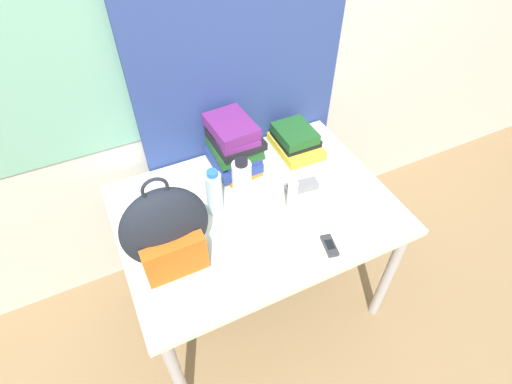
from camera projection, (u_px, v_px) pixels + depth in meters
ground_plane at (293, 362)px, 2.03m from camera, size 12.00×12.00×0.00m
wall_back at (203, 50)px, 1.72m from camera, size 6.00×0.06×2.50m
curtain_blue at (241, 48)px, 1.73m from camera, size 1.02×0.04×2.50m
desk at (256, 220)px, 1.83m from camera, size 1.20×0.86×0.74m
backpack at (166, 231)px, 1.44m from camera, size 0.33×0.20×0.44m
book_stack_left at (234, 145)px, 1.85m from camera, size 0.22×0.26×0.27m
book_stack_center at (296, 140)px, 2.01m from camera, size 0.21×0.28×0.13m
water_bottle at (214, 193)px, 1.68m from camera, size 0.07×0.07×0.23m
sports_bottle at (242, 183)px, 1.70m from camera, size 0.08×0.08×0.25m
sunscreen_bottle at (292, 196)px, 1.70m from camera, size 0.04×0.04×0.18m
cell_phone at (330, 246)px, 1.61m from camera, size 0.07×0.11×0.02m
sunglasses_case at (302, 186)px, 1.83m from camera, size 0.16×0.07×0.04m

